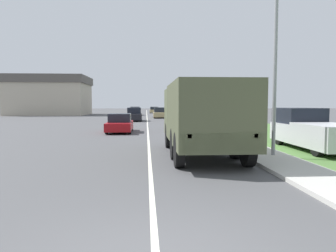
% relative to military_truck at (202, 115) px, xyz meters
% --- Properties ---
extents(ground_plane, '(180.00, 180.00, 0.00)m').
position_rel_military_truck_xyz_m(ground_plane, '(-2.09, 31.32, -1.65)').
color(ground_plane, '#4C4C4F').
extents(lane_centre_stripe, '(0.12, 120.00, 0.00)m').
position_rel_military_truck_xyz_m(lane_centre_stripe, '(-2.09, 31.32, -1.65)').
color(lane_centre_stripe, silver).
rests_on(lane_centre_stripe, ground).
extents(sidewalk_right, '(1.80, 120.00, 0.12)m').
position_rel_military_truck_xyz_m(sidewalk_right, '(2.41, 31.32, -1.59)').
color(sidewalk_right, beige).
rests_on(sidewalk_right, ground).
extents(grass_strip_right, '(7.00, 120.00, 0.02)m').
position_rel_military_truck_xyz_m(grass_strip_right, '(6.81, 31.32, -1.64)').
color(grass_strip_right, '#4C7538').
rests_on(grass_strip_right, ground).
extents(military_truck, '(2.59, 7.28, 2.84)m').
position_rel_military_truck_xyz_m(military_truck, '(0.00, 0.00, 0.00)').
color(military_truck, '#545B3D').
rests_on(military_truck, ground).
extents(car_nearest_ahead, '(1.76, 4.45, 1.35)m').
position_rel_military_truck_xyz_m(car_nearest_ahead, '(-4.12, 11.04, -1.03)').
color(car_nearest_ahead, maroon).
rests_on(car_nearest_ahead, ground).
extents(car_second_ahead, '(1.77, 4.60, 1.59)m').
position_rel_military_truck_xyz_m(car_second_ahead, '(-3.62, 26.10, -0.94)').
color(car_second_ahead, black).
rests_on(car_second_ahead, ground).
extents(car_third_ahead, '(1.94, 4.18, 1.50)m').
position_rel_military_truck_xyz_m(car_third_ahead, '(-0.22, 33.86, -0.97)').
color(car_third_ahead, tan).
rests_on(car_third_ahead, ground).
extents(car_fourth_ahead, '(1.82, 4.31, 1.49)m').
position_rel_military_truck_xyz_m(car_fourth_ahead, '(-4.16, 45.01, -0.97)').
color(car_fourth_ahead, black).
rests_on(car_fourth_ahead, ground).
extents(car_farthest_ahead, '(1.92, 4.00, 1.35)m').
position_rel_military_truck_xyz_m(car_farthest_ahead, '(-0.49, 57.15, -1.03)').
color(car_farthest_ahead, tan).
rests_on(car_farthest_ahead, ground).
extents(pickup_truck, '(1.97, 5.57, 1.85)m').
position_rel_military_truck_xyz_m(pickup_truck, '(5.33, 1.59, -0.77)').
color(pickup_truck, silver).
rests_on(pickup_truck, grass_strip_right).
extents(lamp_post, '(1.69, 0.24, 6.51)m').
position_rel_military_truck_xyz_m(lamp_post, '(2.43, -0.66, 2.38)').
color(lamp_post, gray).
rests_on(lamp_post, sidewalk_right).
extents(building_distant, '(13.51, 11.58, 6.94)m').
position_rel_military_truck_xyz_m(building_distant, '(-19.50, 47.79, 1.86)').
color(building_distant, '#B2A893').
rests_on(building_distant, ground).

